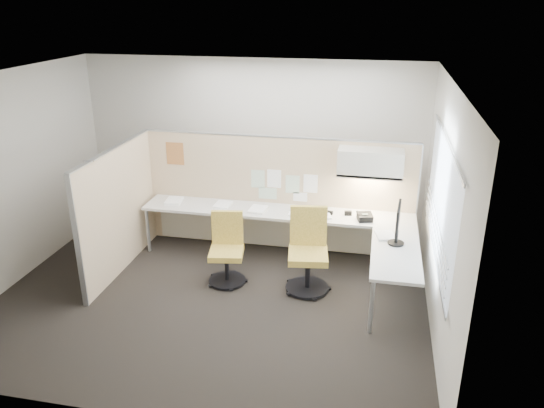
% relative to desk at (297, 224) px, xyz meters
% --- Properties ---
extents(floor, '(5.50, 4.50, 0.01)m').
position_rel_desk_xyz_m(floor, '(-0.93, -1.13, -0.61)').
color(floor, black).
rests_on(floor, ground).
extents(ceiling, '(5.50, 4.50, 0.01)m').
position_rel_desk_xyz_m(ceiling, '(-0.93, -1.13, 2.20)').
color(ceiling, white).
rests_on(ceiling, wall_back).
extents(wall_back, '(5.50, 0.02, 2.80)m').
position_rel_desk_xyz_m(wall_back, '(-0.93, 1.12, 0.80)').
color(wall_back, beige).
rests_on(wall_back, ground).
extents(wall_front, '(5.50, 0.02, 2.80)m').
position_rel_desk_xyz_m(wall_front, '(-0.93, -3.38, 0.80)').
color(wall_front, beige).
rests_on(wall_front, ground).
extents(wall_left, '(0.02, 4.50, 2.80)m').
position_rel_desk_xyz_m(wall_left, '(-3.68, -1.13, 0.80)').
color(wall_left, beige).
rests_on(wall_left, ground).
extents(wall_right, '(0.02, 4.50, 2.80)m').
position_rel_desk_xyz_m(wall_right, '(1.82, -1.13, 0.80)').
color(wall_right, beige).
rests_on(wall_right, ground).
extents(window_pane, '(0.01, 2.80, 1.30)m').
position_rel_desk_xyz_m(window_pane, '(1.79, -1.13, 0.95)').
color(window_pane, '#A2ADBD').
rests_on(window_pane, wall_right).
extents(partition_back, '(4.10, 0.06, 1.75)m').
position_rel_desk_xyz_m(partition_back, '(-0.38, 0.47, 0.27)').
color(partition_back, tan).
rests_on(partition_back, floor).
extents(partition_left, '(0.06, 2.20, 1.75)m').
position_rel_desk_xyz_m(partition_left, '(-2.43, -0.63, 0.27)').
color(partition_left, tan).
rests_on(partition_left, floor).
extents(desk, '(4.00, 2.07, 0.73)m').
position_rel_desk_xyz_m(desk, '(0.00, 0.00, 0.00)').
color(desk, beige).
rests_on(desk, floor).
extents(overhead_bin, '(0.90, 0.36, 0.38)m').
position_rel_desk_xyz_m(overhead_bin, '(0.97, 0.26, 0.91)').
color(overhead_bin, beige).
rests_on(overhead_bin, partition_back).
extents(task_light_strip, '(0.60, 0.06, 0.02)m').
position_rel_desk_xyz_m(task_light_strip, '(0.97, 0.26, 0.70)').
color(task_light_strip, '#FFEABF').
rests_on(task_light_strip, overhead_bin).
extents(pinned_papers, '(1.01, 0.00, 0.47)m').
position_rel_desk_xyz_m(pinned_papers, '(-0.30, 0.44, 0.43)').
color(pinned_papers, '#8CBF8C').
rests_on(pinned_papers, partition_back).
extents(poster, '(0.28, 0.00, 0.35)m').
position_rel_desk_xyz_m(poster, '(-1.98, 0.44, 0.82)').
color(poster, orange).
rests_on(poster, partition_back).
extents(chair_left, '(0.52, 0.53, 0.96)m').
position_rel_desk_xyz_m(chair_left, '(-0.85, -0.72, -0.16)').
color(chair_left, black).
rests_on(chair_left, floor).
extents(chair_right, '(0.58, 0.60, 1.09)m').
position_rel_desk_xyz_m(chair_right, '(0.25, -0.69, -0.09)').
color(chair_right, black).
rests_on(chair_right, floor).
extents(monitor, '(0.21, 0.50, 0.52)m').
position_rel_desk_xyz_m(monitor, '(1.37, -0.65, 0.43)').
color(monitor, black).
rests_on(monitor, desk).
extents(phone, '(0.25, 0.24, 0.12)m').
position_rel_desk_xyz_m(phone, '(0.94, 0.04, 0.18)').
color(phone, black).
rests_on(phone, desk).
extents(stapler, '(0.15, 0.08, 0.05)m').
position_rel_desk_xyz_m(stapler, '(0.42, 0.17, 0.15)').
color(stapler, black).
rests_on(stapler, desk).
extents(tape_dispenser, '(0.11, 0.08, 0.06)m').
position_rel_desk_xyz_m(tape_dispenser, '(0.71, 0.18, 0.16)').
color(tape_dispenser, black).
rests_on(tape_dispenser, desk).
extents(coat_hook, '(0.18, 0.43, 1.29)m').
position_rel_desk_xyz_m(coat_hook, '(-2.51, -1.24, 0.82)').
color(coat_hook, silver).
rests_on(coat_hook, partition_left).
extents(paper_stack_0, '(0.27, 0.33, 0.04)m').
position_rel_desk_xyz_m(paper_stack_0, '(-1.94, 0.17, 0.15)').
color(paper_stack_0, white).
rests_on(paper_stack_0, desk).
extents(paper_stack_1, '(0.24, 0.31, 0.02)m').
position_rel_desk_xyz_m(paper_stack_1, '(-1.17, 0.21, 0.14)').
color(paper_stack_1, white).
rests_on(paper_stack_1, desk).
extents(paper_stack_2, '(0.25, 0.32, 0.04)m').
position_rel_desk_xyz_m(paper_stack_2, '(-0.60, 0.09, 0.15)').
color(paper_stack_2, white).
rests_on(paper_stack_2, desk).
extents(paper_stack_3, '(0.24, 0.31, 0.02)m').
position_rel_desk_xyz_m(paper_stack_3, '(-0.02, 0.12, 0.14)').
color(paper_stack_3, white).
rests_on(paper_stack_3, desk).
extents(paper_stack_4, '(0.30, 0.35, 0.03)m').
position_rel_desk_xyz_m(paper_stack_4, '(0.35, 0.08, 0.14)').
color(paper_stack_4, white).
rests_on(paper_stack_4, desk).
extents(paper_stack_5, '(0.29, 0.34, 0.02)m').
position_rel_desk_xyz_m(paper_stack_5, '(1.23, -0.44, 0.14)').
color(paper_stack_5, white).
rests_on(paper_stack_5, desk).
extents(paper_stack_6, '(0.29, 0.35, 0.01)m').
position_rel_desk_xyz_m(paper_stack_6, '(0.07, 0.03, 0.13)').
color(paper_stack_6, white).
rests_on(paper_stack_6, desk).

